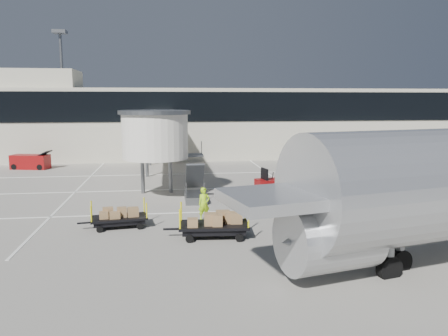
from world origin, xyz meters
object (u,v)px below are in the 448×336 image
(ground_worker, at_px, (204,204))
(box_cart_far, at_px, (119,218))
(baggage_tug, at_px, (275,183))
(box_cart_near, at_px, (211,225))
(suitcase_cart, at_px, (287,186))
(minivan, at_px, (334,165))
(belt_loader, at_px, (31,162))

(ground_worker, bearing_deg, box_cart_far, 176.45)
(baggage_tug, distance_m, box_cart_near, 11.86)
(suitcase_cart, distance_m, minivan, 8.11)
(minivan, bearing_deg, suitcase_cart, -130.12)
(suitcase_cart, relative_size, minivan, 0.72)
(box_cart_far, xyz_separation_m, belt_loader, (-10.75, 21.73, 0.18))
(suitcase_cart, distance_m, belt_loader, 26.15)
(ground_worker, bearing_deg, box_cart_near, -104.63)
(box_cart_far, xyz_separation_m, ground_worker, (4.62, 0.97, 0.42))
(belt_loader, bearing_deg, baggage_tug, -19.89)
(baggage_tug, height_order, minivan, minivan)
(baggage_tug, bearing_deg, minivan, 28.24)
(minivan, bearing_deg, box_cart_far, -136.65)
(baggage_tug, distance_m, minivan, 8.47)
(baggage_tug, bearing_deg, ground_worker, -140.12)
(suitcase_cart, bearing_deg, belt_loader, 126.05)
(ground_worker, relative_size, belt_loader, 0.46)
(baggage_tug, height_order, box_cart_near, baggage_tug)
(baggage_tug, bearing_deg, belt_loader, 136.71)
(box_cart_near, height_order, minivan, minivan)
(box_cart_near, bearing_deg, suitcase_cart, 60.37)
(ground_worker, bearing_deg, baggage_tug, 35.01)
(baggage_tug, height_order, ground_worker, ground_worker)
(minivan, bearing_deg, ground_worker, -129.85)
(box_cart_far, height_order, minivan, minivan)
(box_cart_near, xyz_separation_m, ground_worker, (-0.05, 3.22, 0.33))
(baggage_tug, relative_size, box_cart_far, 0.79)
(ground_worker, xyz_separation_m, minivan, (12.46, 12.41, 0.16))
(box_cart_near, height_order, belt_loader, belt_loader)
(ground_worker, distance_m, belt_loader, 25.82)
(suitcase_cart, xyz_separation_m, box_cart_far, (-11.32, -7.70, 0.03))
(suitcase_cart, bearing_deg, box_cart_far, -167.29)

